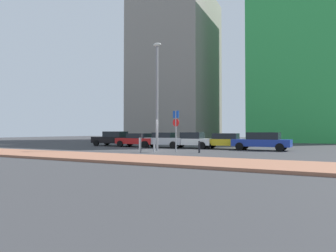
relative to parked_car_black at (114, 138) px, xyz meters
name	(u,v)px	position (x,y,z in m)	size (l,w,h in m)	color
ground_plane	(151,151)	(7.64, -5.42, -0.80)	(120.00, 120.00, 0.00)	#38383A
sidewalk_brick	(98,157)	(7.64, -11.69, -0.73)	(40.00, 3.98, 0.14)	#9E664C
parked_car_black	(114,138)	(0.00, 0.00, 0.00)	(4.59, 2.10, 1.55)	black
parked_car_red	(137,140)	(3.35, -0.63, -0.08)	(4.16, 1.94, 1.36)	red
parked_car_silver	(164,140)	(6.23, -0.47, -0.04)	(4.21, 2.10, 1.45)	#B7BABF
parked_car_white	(191,140)	(9.00, -0.25, -0.04)	(4.00, 2.08, 1.46)	white
parked_car_yellow	(225,141)	(12.11, 0.05, -0.06)	(4.14, 1.93, 1.38)	gold
parked_car_blue	(262,141)	(15.26, -0.46, -0.02)	(4.70, 2.16, 1.47)	#1E389E
parking_sign_post	(176,126)	(9.62, -5.10, 1.19)	(0.59, 0.18, 3.15)	gray
parking_meter	(141,140)	(7.74, -7.09, 0.10)	(0.18, 0.14, 1.39)	#4C4C51
street_lamp	(157,89)	(7.77, -4.69, 4.20)	(0.70, 0.36, 8.70)	gray
traffic_bollard_near	(199,147)	(11.61, -5.41, -0.37)	(0.13, 0.13, 0.85)	black
traffic_bollard_mid	(140,144)	(5.87, -4.21, -0.28)	(0.17, 0.17, 1.02)	#B7B7BC
traffic_bollard_far	(154,145)	(8.31, -6.13, -0.30)	(0.13, 0.13, 1.00)	#B7B7BC
building_colorful_midrise	(302,49)	(18.19, 25.52, 14.11)	(14.78, 18.00, 29.81)	green
building_under_construction	(176,69)	(-2.54, 21.97, 12.18)	(12.89, 14.67, 25.96)	gray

